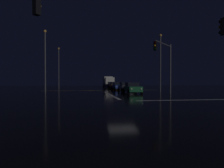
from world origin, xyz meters
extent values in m
cube|color=black|center=(0.00, 0.00, -0.05)|extent=(120.00, 120.00, 0.10)
cube|color=white|center=(0.00, 8.02, 0.00)|extent=(0.35, 13.71, 0.01)
cube|color=yellow|center=(0.00, 19.62, 0.00)|extent=(22.00, 0.15, 0.01)
cube|color=white|center=(8.12, 0.00, 0.00)|extent=(13.71, 0.40, 0.01)
cube|color=#14512D|center=(3.40, 9.81, 0.67)|extent=(1.80, 4.20, 0.70)
cube|color=black|center=(3.40, 10.01, 1.29)|extent=(1.60, 2.00, 0.55)
cylinder|color=black|center=(4.30, 8.26, 0.32)|extent=(0.22, 0.64, 0.64)
cylinder|color=black|center=(2.50, 8.26, 0.32)|extent=(0.22, 0.64, 0.64)
cylinder|color=black|center=(4.30, 11.36, 0.32)|extent=(0.22, 0.64, 0.64)
cylinder|color=black|center=(2.50, 11.36, 0.32)|extent=(0.22, 0.64, 0.64)
sphere|color=#F9EFC6|center=(4.05, 7.69, 0.72)|extent=(0.22, 0.22, 0.22)
sphere|color=#F9EFC6|center=(2.75, 7.69, 0.72)|extent=(0.22, 0.22, 0.22)
cube|color=#B7B7BC|center=(3.60, 15.16, 0.67)|extent=(1.80, 4.20, 0.70)
cube|color=black|center=(3.60, 15.36, 1.29)|extent=(1.60, 2.00, 0.55)
cylinder|color=black|center=(4.50, 13.61, 0.32)|extent=(0.22, 0.64, 0.64)
cylinder|color=black|center=(2.70, 13.61, 0.32)|extent=(0.22, 0.64, 0.64)
cylinder|color=black|center=(4.50, 16.71, 0.32)|extent=(0.22, 0.64, 0.64)
cylinder|color=black|center=(2.70, 16.71, 0.32)|extent=(0.22, 0.64, 0.64)
sphere|color=#F9EFC6|center=(4.25, 13.04, 0.72)|extent=(0.22, 0.22, 0.22)
sphere|color=#F9EFC6|center=(2.95, 13.04, 0.72)|extent=(0.22, 0.22, 0.22)
cube|color=navy|center=(3.38, 21.27, 0.67)|extent=(1.80, 4.20, 0.70)
cube|color=black|center=(3.38, 21.47, 1.29)|extent=(1.60, 2.00, 0.55)
cylinder|color=black|center=(4.28, 19.72, 0.32)|extent=(0.22, 0.64, 0.64)
cylinder|color=black|center=(2.48, 19.72, 0.32)|extent=(0.22, 0.64, 0.64)
cylinder|color=black|center=(4.28, 22.82, 0.32)|extent=(0.22, 0.64, 0.64)
cylinder|color=black|center=(2.48, 22.82, 0.32)|extent=(0.22, 0.64, 0.64)
sphere|color=#F9EFC6|center=(4.03, 19.15, 0.72)|extent=(0.22, 0.22, 0.22)
sphere|color=#F9EFC6|center=(2.73, 19.15, 0.72)|extent=(0.22, 0.22, 0.22)
cube|color=#C66014|center=(3.52, 26.63, 0.67)|extent=(1.80, 4.20, 0.70)
cube|color=black|center=(3.52, 26.83, 1.29)|extent=(1.60, 2.00, 0.55)
cylinder|color=black|center=(4.42, 25.08, 0.32)|extent=(0.22, 0.64, 0.64)
cylinder|color=black|center=(2.62, 25.08, 0.32)|extent=(0.22, 0.64, 0.64)
cylinder|color=black|center=(4.42, 28.18, 0.32)|extent=(0.22, 0.64, 0.64)
cylinder|color=black|center=(2.62, 28.18, 0.32)|extent=(0.22, 0.64, 0.64)
sphere|color=#F9EFC6|center=(4.17, 24.51, 0.72)|extent=(0.22, 0.22, 0.22)
sphere|color=#F9EFC6|center=(2.87, 24.51, 0.72)|extent=(0.22, 0.22, 0.22)
cube|color=black|center=(3.59, 32.02, 0.67)|extent=(1.80, 4.20, 0.70)
cube|color=black|center=(3.59, 32.22, 1.29)|extent=(1.60, 2.00, 0.55)
cylinder|color=black|center=(4.49, 30.47, 0.32)|extent=(0.22, 0.64, 0.64)
cylinder|color=black|center=(2.69, 30.47, 0.32)|extent=(0.22, 0.64, 0.64)
cylinder|color=black|center=(4.49, 33.57, 0.32)|extent=(0.22, 0.64, 0.64)
cylinder|color=black|center=(2.69, 33.57, 0.32)|extent=(0.22, 0.64, 0.64)
sphere|color=#F9EFC6|center=(4.24, 29.90, 0.72)|extent=(0.22, 0.22, 0.22)
sphere|color=#F9EFC6|center=(2.94, 29.90, 0.72)|extent=(0.22, 0.22, 0.22)
cube|color=beige|center=(3.68, 35.94, 1.63)|extent=(2.40, 2.20, 2.30)
cube|color=silver|center=(3.68, 40.44, 1.78)|extent=(2.40, 5.00, 2.60)
cylinder|color=black|center=(4.88, 36.54, 0.48)|extent=(0.28, 0.96, 0.96)
cylinder|color=black|center=(2.48, 36.54, 0.48)|extent=(0.28, 0.96, 0.96)
cylinder|color=black|center=(4.88, 41.24, 0.48)|extent=(0.28, 0.96, 0.96)
cylinder|color=black|center=(2.48, 41.24, 0.48)|extent=(0.28, 0.96, 0.96)
sphere|color=#F9EFC6|center=(4.53, 34.79, 1.03)|extent=(0.26, 0.26, 0.26)
sphere|color=#F9EFC6|center=(2.83, 34.79, 1.03)|extent=(0.26, 0.26, 0.26)
cube|color=black|center=(5.45, -5.45, 5.23)|extent=(0.46, 0.46, 1.05)
sphere|color=black|center=(5.33, -5.33, 5.57)|extent=(0.22, 0.22, 0.22)
sphere|color=orange|center=(5.33, -5.33, 5.23)|extent=(0.22, 0.22, 0.22)
sphere|color=black|center=(5.33, -5.33, 4.88)|extent=(0.22, 0.22, 0.22)
cylinder|color=#4C4C51|center=(8.42, 8.42, 3.39)|extent=(0.18, 0.18, 6.79)
cylinder|color=#4C4C51|center=(6.65, 6.65, 6.49)|extent=(3.62, 3.62, 0.12)
cube|color=black|center=(4.89, 4.89, 5.86)|extent=(0.46, 0.46, 1.05)
sphere|color=black|center=(4.77, 4.77, 6.21)|extent=(0.22, 0.22, 0.22)
sphere|color=orange|center=(4.77, 4.77, 5.86)|extent=(0.22, 0.22, 0.22)
sphere|color=black|center=(4.77, 4.77, 5.52)|extent=(0.22, 0.22, 0.22)
cube|color=black|center=(-5.85, -5.85, 5.79)|extent=(0.46, 0.46, 1.05)
sphere|color=black|center=(-5.74, -5.74, 6.14)|extent=(0.22, 0.22, 0.22)
sphere|color=orange|center=(-5.74, -5.74, 5.79)|extent=(0.22, 0.22, 0.22)
sphere|color=black|center=(-5.74, -5.74, 5.45)|extent=(0.22, 0.22, 0.22)
cylinder|color=#424247|center=(-9.12, 29.62, 4.58)|extent=(0.20, 0.20, 9.15)
sphere|color=#F9AD47|center=(-9.12, 29.62, 9.33)|extent=(0.44, 0.44, 0.44)
cylinder|color=#424247|center=(-9.12, 13.62, 4.53)|extent=(0.20, 0.20, 9.07)
sphere|color=#F9AD47|center=(-9.12, 13.62, 9.25)|extent=(0.44, 0.44, 0.44)
cylinder|color=#424247|center=(9.12, 13.62, 4.54)|extent=(0.20, 0.20, 9.07)
sphere|color=#F9AD47|center=(9.12, 13.62, 9.25)|extent=(0.44, 0.44, 0.44)
camera|label=1|loc=(-3.38, -16.65, 1.75)|focal=30.97mm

